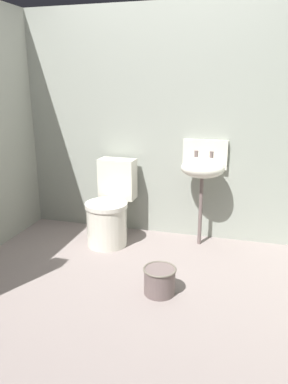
# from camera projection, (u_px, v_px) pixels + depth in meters

# --- Properties ---
(ground_plane) EXTENTS (3.34, 2.79, 0.08)m
(ground_plane) POSITION_uv_depth(u_px,v_px,m) (133.00, 298.00, 2.75)
(ground_plane) COLOR gray
(wall_back) EXTENTS (3.34, 0.10, 2.20)m
(wall_back) POSITION_uv_depth(u_px,v_px,m) (170.00, 126.00, 3.57)
(wall_back) COLOR #94998E
(wall_back) RESTS_ON ground
(toilet_near_wall) EXTENTS (0.41, 0.60, 0.78)m
(toilet_near_wall) POSITION_uv_depth(u_px,v_px,m) (110.00, 210.00, 3.55)
(toilet_near_wall) COLOR silver
(toilet_near_wall) RESTS_ON ground
(sink) EXTENTS (0.42, 0.35, 0.99)m
(sink) POSITION_uv_depth(u_px,v_px,m) (203.00, 167.00, 3.38)
(sink) COLOR #675754
(sink) RESTS_ON ground
(bucket) EXTENTS (0.25, 0.25, 0.20)m
(bucket) POSITION_uv_depth(u_px,v_px,m) (160.00, 280.00, 2.71)
(bucket) COLOR #675754
(bucket) RESTS_ON ground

